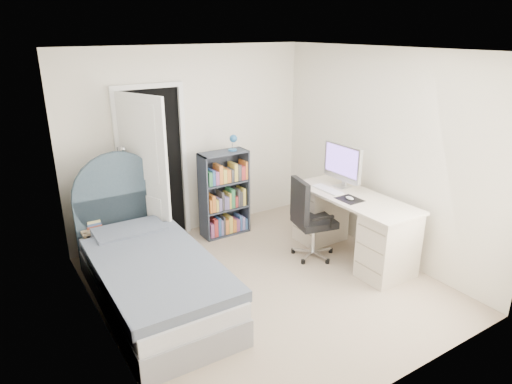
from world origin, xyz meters
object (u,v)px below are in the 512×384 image
nightstand (97,234)px  floor_lamp (126,210)px  bed (151,274)px  bookcase (225,197)px  desk (352,223)px  office_chair (308,215)px

nightstand → floor_lamp: (0.40, 0.14, 0.16)m
bed → bookcase: size_ratio=1.63×
bed → floor_lamp: bearing=83.0°
floor_lamp → desk: 2.80m
floor_lamp → office_chair: bearing=-36.6°
bed → floor_lamp: 1.26m
nightstand → bookcase: bearing=-1.5°
bed → bookcase: 1.80m
nightstand → desk: bearing=-28.7°
bookcase → nightstand: bearing=178.5°
office_chair → floor_lamp: bearing=143.4°
bed → office_chair: bearing=-3.6°
nightstand → floor_lamp: size_ratio=0.44×
bed → floor_lamp: floor_lamp is taller
desk → office_chair: (-0.47, 0.26, 0.12)m
floor_lamp → office_chair: floor_lamp is taller
bed → office_chair: bed is taller
bookcase → office_chair: bookcase is taller
bed → bookcase: bookcase is taller
nightstand → bookcase: 1.71m
nightstand → floor_lamp: bearing=19.6°
desk → office_chair: 0.55m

